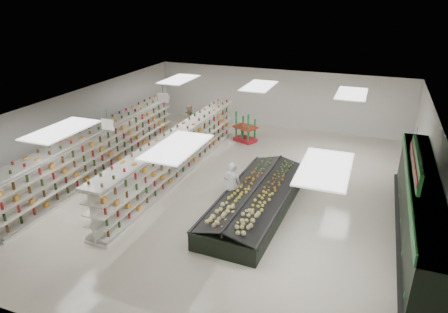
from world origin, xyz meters
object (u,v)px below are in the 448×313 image
at_px(gondola_left, 101,151).
at_px(soda_endcap, 245,128).
at_px(shopper_background, 190,120).
at_px(shopper_main, 232,184).
at_px(gondola_center, 177,155).
at_px(produce_island, 256,199).

height_order(gondola_left, soda_endcap, gondola_left).
bearing_deg(shopper_background, shopper_main, -111.04).
height_order(gondola_center, shopper_main, gondola_center).
bearing_deg(gondola_left, produce_island, -7.83).
height_order(gondola_left, shopper_background, gondola_left).
height_order(gondola_center, produce_island, gondola_center).
bearing_deg(gondola_center, soda_endcap, 74.23).
bearing_deg(shopper_background, gondola_center, -128.03).
xyz_separation_m(soda_endcap, shopper_background, (-3.00, -0.12, 0.15)).
bearing_deg(gondola_left, shopper_background, 72.67).
distance_m(gondola_left, soda_endcap, 7.19).
distance_m(gondola_left, gondola_center, 3.29).
bearing_deg(gondola_left, shopper_main, -8.98).
xyz_separation_m(produce_island, soda_endcap, (-2.49, 6.38, 0.26)).
height_order(gondola_left, produce_island, gondola_left).
relative_size(gondola_left, shopper_main, 6.72).
distance_m(gondola_left, produce_island, 7.14).
distance_m(gondola_center, produce_island, 4.21).
distance_m(gondola_center, shopper_background, 4.94).
relative_size(produce_island, soda_endcap, 4.44).
bearing_deg(shopper_main, shopper_background, -75.21).
bearing_deg(gondola_center, gondola_left, -166.38).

